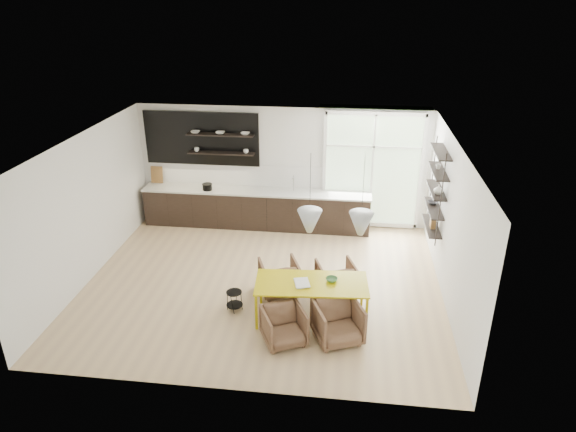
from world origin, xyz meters
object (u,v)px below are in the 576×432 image
object	(u,v)px
dining_table	(312,285)
armchair_front_right	(338,322)
wire_stool	(234,298)
armchair_back_left	(279,277)
armchair_back_right	(336,278)
armchair_front_left	(284,326)

from	to	relation	value
dining_table	armchair_front_right	size ratio (longest dim) A/B	2.66
wire_stool	armchair_back_left	bearing A→B (deg)	44.26
armchair_back_left	armchair_back_right	bearing A→B (deg)	164.56
armchair_back_left	armchair_back_right	xyz separation A→B (m)	(1.09, 0.10, -0.01)
armchair_front_right	dining_table	bearing A→B (deg)	107.78
armchair_back_left	wire_stool	size ratio (longest dim) A/B	1.88
armchair_front_left	armchair_front_right	bearing A→B (deg)	-15.03
armchair_back_left	wire_stool	bearing A→B (deg)	23.61
armchair_back_left	wire_stool	world-z (taller)	armchair_back_left
armchair_back_right	wire_stool	xyz separation A→B (m)	(-1.81, -0.81, -0.07)
dining_table	armchair_back_right	xyz separation A→B (m)	(0.41, 0.86, -0.35)
armchair_front_right	wire_stool	bearing A→B (deg)	139.08
armchair_front_right	wire_stool	distance (m)	2.01
dining_table	armchair_front_left	xyz separation A→B (m)	(-0.39, -0.75, -0.36)
dining_table	wire_stool	bearing A→B (deg)	173.37
dining_table	wire_stool	size ratio (longest dim) A/B	5.28
dining_table	armchair_front_right	world-z (taller)	dining_table
armchair_back_right	wire_stool	size ratio (longest dim) A/B	1.84
armchair_back_left	armchair_back_right	world-z (taller)	armchair_back_left
armchair_back_right	wire_stool	distance (m)	1.99
armchair_front_left	armchair_front_right	xyz separation A→B (m)	(0.88, 0.17, 0.03)
armchair_back_right	wire_stool	bearing A→B (deg)	5.48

